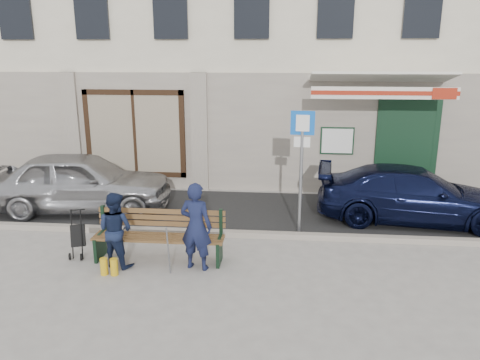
# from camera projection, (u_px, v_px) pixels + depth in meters

# --- Properties ---
(ground) EXTENTS (80.00, 80.00, 0.00)m
(ground) POSITION_uv_depth(u_px,v_px,m) (231.00, 268.00, 8.32)
(ground) COLOR #9E9991
(ground) RESTS_ON ground
(asphalt_lane) EXTENTS (60.00, 3.20, 0.01)m
(asphalt_lane) POSITION_uv_depth(u_px,v_px,m) (245.00, 211.00, 11.29)
(asphalt_lane) COLOR #282828
(asphalt_lane) RESTS_ON ground
(curb) EXTENTS (60.00, 0.18, 0.12)m
(curb) POSITION_uv_depth(u_px,v_px,m) (239.00, 234.00, 9.74)
(curb) COLOR #9E9384
(curb) RESTS_ON ground
(building) EXTENTS (20.00, 8.27, 10.00)m
(building) POSITION_uv_depth(u_px,v_px,m) (260.00, 12.00, 15.12)
(building) COLOR beige
(building) RESTS_ON ground
(car_silver) EXTENTS (4.42, 2.18, 1.45)m
(car_silver) POSITION_uv_depth(u_px,v_px,m) (81.00, 182.00, 11.19)
(car_silver) COLOR #A7A7AB
(car_silver) RESTS_ON ground
(car_navy) EXTENTS (4.41, 2.14, 1.24)m
(car_navy) POSITION_uv_depth(u_px,v_px,m) (413.00, 195.00, 10.52)
(car_navy) COLOR black
(car_navy) RESTS_ON ground
(parking_sign) EXTENTS (0.48, 0.10, 2.60)m
(parking_sign) POSITION_uv_depth(u_px,v_px,m) (302.00, 153.00, 9.48)
(parking_sign) COLOR gray
(parking_sign) RESTS_ON ground
(bench) EXTENTS (2.40, 1.17, 0.98)m
(bench) POSITION_uv_depth(u_px,v_px,m) (156.00, 237.00, 8.55)
(bench) COLOR brown
(bench) RESTS_ON ground
(man) EXTENTS (0.64, 0.49, 1.58)m
(man) POSITION_uv_depth(u_px,v_px,m) (196.00, 226.00, 8.13)
(man) COLOR #151B3A
(man) RESTS_ON ground
(woman) EXTENTS (0.80, 0.71, 1.37)m
(woman) POSITION_uv_depth(u_px,v_px,m) (115.00, 229.00, 8.28)
(woman) COLOR #141C37
(woman) RESTS_ON ground
(stroller) EXTENTS (0.32, 0.41, 0.89)m
(stroller) POSITION_uv_depth(u_px,v_px,m) (78.00, 237.00, 8.72)
(stroller) COLOR black
(stroller) RESTS_ON ground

